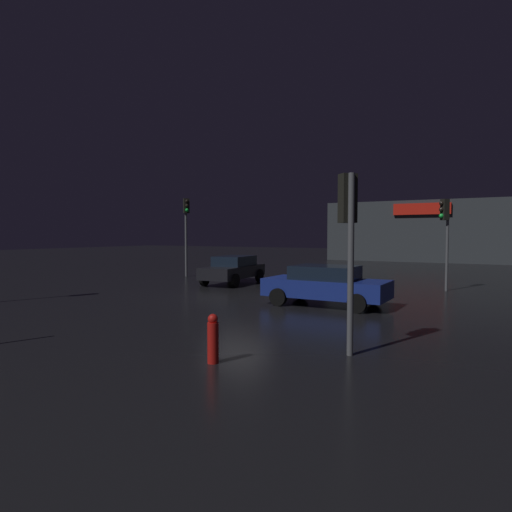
{
  "coord_description": "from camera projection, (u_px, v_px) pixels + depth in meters",
  "views": [
    {
      "loc": [
        9.07,
        -14.81,
        2.5
      ],
      "look_at": [
        -1.84,
        4.74,
        1.39
      ],
      "focal_mm": 30.94,
      "sensor_mm": 36.0,
      "label": 1
    }
  ],
  "objects": [
    {
      "name": "ground_plane",
      "position": [
        238.0,
        297.0,
        17.45
      ],
      "size": [
        120.0,
        120.0,
        0.0
      ],
      "primitive_type": "plane",
      "color": "black"
    },
    {
      "name": "store_building",
      "position": [
        428.0,
        231.0,
        42.51
      ],
      "size": [
        17.46,
        8.63,
        5.53
      ],
      "color": "#33383D",
      "rests_on": "ground"
    },
    {
      "name": "traffic_signal_opposite",
      "position": [
        348.0,
        223.0,
        9.08
      ],
      "size": [
        0.42,
        0.42,
        3.74
      ],
      "color": "#595B60",
      "rests_on": "ground"
    },
    {
      "name": "traffic_signal_cross_left",
      "position": [
        186.0,
        221.0,
        25.89
      ],
      "size": [
        0.43,
        0.41,
        4.59
      ],
      "color": "#595B60",
      "rests_on": "ground"
    },
    {
      "name": "traffic_signal_cross_right",
      "position": [
        445.0,
        223.0,
        19.31
      ],
      "size": [
        0.43,
        0.42,
        4.04
      ],
      "color": "#595B60",
      "rests_on": "ground"
    },
    {
      "name": "car_near",
      "position": [
        326.0,
        285.0,
        15.44
      ],
      "size": [
        4.31,
        2.13,
        1.4
      ],
      "color": "navy",
      "rests_on": "ground"
    },
    {
      "name": "car_far",
      "position": [
        233.0,
        269.0,
        22.33
      ],
      "size": [
        2.13,
        4.31,
        1.39
      ],
      "color": "black",
      "rests_on": "ground"
    },
    {
      "name": "fire_hydrant",
      "position": [
        213.0,
        339.0,
        8.53
      ],
      "size": [
        0.22,
        0.22,
        0.96
      ],
      "color": "red",
      "rests_on": "ground"
    }
  ]
}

